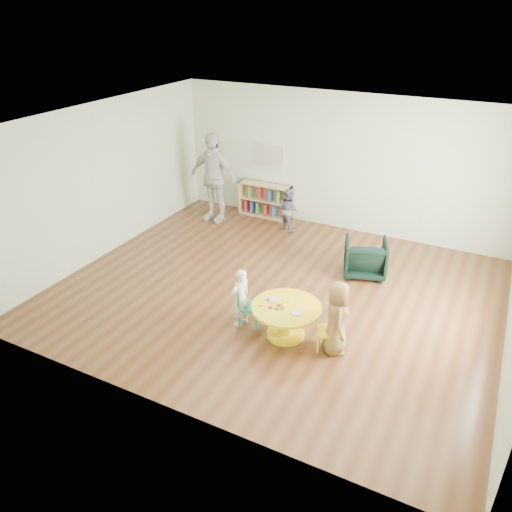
{
  "coord_description": "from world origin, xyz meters",
  "views": [
    {
      "loc": [
        2.96,
        -6.51,
        4.39
      ],
      "look_at": [
        -0.22,
        -0.3,
        0.75
      ],
      "focal_mm": 35.0,
      "sensor_mm": 36.0,
      "label": 1
    }
  ],
  "objects_px": {
    "bookshelf": "(265,200)",
    "child_right": "(337,318)",
    "activity_table": "(286,316)",
    "armchair": "(365,258)",
    "kid_chair_left": "(248,305)",
    "adult_caretaker": "(213,177)",
    "toddler": "(289,210)",
    "child_left": "(240,298)",
    "kid_chair_right": "(331,331)"
  },
  "relations": [
    {
      "from": "kid_chair_right",
      "to": "child_right",
      "type": "xyz_separation_m",
      "value": [
        0.06,
        -0.01,
        0.24
      ]
    },
    {
      "from": "child_right",
      "to": "adult_caretaker",
      "type": "relative_size",
      "value": 0.56
    },
    {
      "from": "adult_caretaker",
      "to": "child_left",
      "type": "bearing_deg",
      "value": -49.72
    },
    {
      "from": "bookshelf",
      "to": "toddler",
      "type": "distance_m",
      "value": 0.91
    },
    {
      "from": "activity_table",
      "to": "adult_caretaker",
      "type": "xyz_separation_m",
      "value": [
        -3.15,
        3.2,
        0.62
      ]
    },
    {
      "from": "bookshelf",
      "to": "child_left",
      "type": "relative_size",
      "value": 1.29
    },
    {
      "from": "kid_chair_left",
      "to": "armchair",
      "type": "xyz_separation_m",
      "value": [
        1.14,
        2.26,
        0.01
      ]
    },
    {
      "from": "activity_table",
      "to": "child_left",
      "type": "height_order",
      "value": "child_left"
    },
    {
      "from": "child_left",
      "to": "child_right",
      "type": "height_order",
      "value": "child_right"
    },
    {
      "from": "activity_table",
      "to": "child_right",
      "type": "relative_size",
      "value": 0.93
    },
    {
      "from": "activity_table",
      "to": "armchair",
      "type": "relative_size",
      "value": 1.38
    },
    {
      "from": "kid_chair_left",
      "to": "kid_chair_right",
      "type": "bearing_deg",
      "value": 77.3
    },
    {
      "from": "kid_chair_right",
      "to": "child_left",
      "type": "height_order",
      "value": "child_left"
    },
    {
      "from": "kid_chair_left",
      "to": "armchair",
      "type": "bearing_deg",
      "value": 141.88
    },
    {
      "from": "kid_chair_left",
      "to": "toddler",
      "type": "xyz_separation_m",
      "value": [
        -0.84,
        3.4,
        0.14
      ]
    },
    {
      "from": "kid_chair_left",
      "to": "child_left",
      "type": "height_order",
      "value": "child_left"
    },
    {
      "from": "activity_table",
      "to": "kid_chair_right",
      "type": "relative_size",
      "value": 1.76
    },
    {
      "from": "activity_table",
      "to": "armchair",
      "type": "bearing_deg",
      "value": 77.82
    },
    {
      "from": "kid_chair_right",
      "to": "kid_chair_left",
      "type": "bearing_deg",
      "value": 70.87
    },
    {
      "from": "adult_caretaker",
      "to": "toddler",
      "type": "bearing_deg",
      "value": 11.28
    },
    {
      "from": "kid_chair_left",
      "to": "bookshelf",
      "type": "bearing_deg",
      "value": -168.77
    },
    {
      "from": "activity_table",
      "to": "kid_chair_left",
      "type": "xyz_separation_m",
      "value": [
        -0.64,
        0.03,
        -0.03
      ]
    },
    {
      "from": "bookshelf",
      "to": "armchair",
      "type": "relative_size",
      "value": 1.65
    },
    {
      "from": "child_right",
      "to": "kid_chair_right",
      "type": "bearing_deg",
      "value": 59.93
    },
    {
      "from": "bookshelf",
      "to": "armchair",
      "type": "xyz_separation_m",
      "value": [
        2.75,
        -1.61,
        -0.04
      ]
    },
    {
      "from": "child_right",
      "to": "adult_caretaker",
      "type": "distance_m",
      "value": 5.06
    },
    {
      "from": "adult_caretaker",
      "to": "child_right",
      "type": "bearing_deg",
      "value": -36.05
    },
    {
      "from": "bookshelf",
      "to": "adult_caretaker",
      "type": "distance_m",
      "value": 1.28
    },
    {
      "from": "kid_chair_right",
      "to": "child_left",
      "type": "relative_size",
      "value": 0.61
    },
    {
      "from": "kid_chair_left",
      "to": "toddler",
      "type": "height_order",
      "value": "toddler"
    },
    {
      "from": "armchair",
      "to": "child_right",
      "type": "bearing_deg",
      "value": 77.72
    },
    {
      "from": "kid_chair_left",
      "to": "armchair",
      "type": "distance_m",
      "value": 2.53
    },
    {
      "from": "kid_chair_left",
      "to": "child_right",
      "type": "xyz_separation_m",
      "value": [
        1.38,
        -0.04,
        0.22
      ]
    },
    {
      "from": "kid_chair_left",
      "to": "adult_caretaker",
      "type": "height_order",
      "value": "adult_caretaker"
    },
    {
      "from": "activity_table",
      "to": "bookshelf",
      "type": "relative_size",
      "value": 0.84
    },
    {
      "from": "child_right",
      "to": "toddler",
      "type": "height_order",
      "value": "child_right"
    },
    {
      "from": "bookshelf",
      "to": "adult_caretaker",
      "type": "relative_size",
      "value": 0.62
    },
    {
      "from": "child_left",
      "to": "adult_caretaker",
      "type": "relative_size",
      "value": 0.48
    },
    {
      "from": "child_left",
      "to": "armchair",
      "type": "bearing_deg",
      "value": 173.15
    },
    {
      "from": "kid_chair_right",
      "to": "child_left",
      "type": "distance_m",
      "value": 1.41
    },
    {
      "from": "child_right",
      "to": "kid_chair_left",
      "type": "bearing_deg",
      "value": 63.75
    },
    {
      "from": "activity_table",
      "to": "kid_chair_left",
      "type": "height_order",
      "value": "kid_chair_left"
    },
    {
      "from": "kid_chair_right",
      "to": "armchair",
      "type": "height_order",
      "value": "armchair"
    },
    {
      "from": "bookshelf",
      "to": "child_right",
      "type": "xyz_separation_m",
      "value": [
        3.0,
        -3.91,
        0.17
      ]
    },
    {
      "from": "activity_table",
      "to": "adult_caretaker",
      "type": "bearing_deg",
      "value": 134.5
    },
    {
      "from": "activity_table",
      "to": "kid_chair_left",
      "type": "distance_m",
      "value": 0.64
    },
    {
      "from": "armchair",
      "to": "adult_caretaker",
      "type": "relative_size",
      "value": 0.38
    },
    {
      "from": "bookshelf",
      "to": "toddler",
      "type": "xyz_separation_m",
      "value": [
        0.78,
        -0.47,
        0.09
      ]
    },
    {
      "from": "armchair",
      "to": "child_right",
      "type": "relative_size",
      "value": 0.67
    },
    {
      "from": "kid_chair_right",
      "to": "toddler",
      "type": "bearing_deg",
      "value": 14.34
    }
  ]
}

